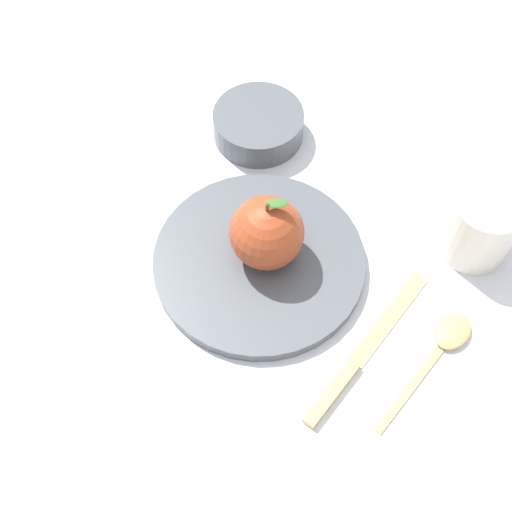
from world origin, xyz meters
name	(u,v)px	position (x,y,z in m)	size (l,w,h in m)	color
ground_plane	(262,273)	(0.00, 0.00, 0.00)	(2.40, 2.40, 0.00)	silver
dinner_plate	(256,261)	(0.00, 0.01, 0.01)	(0.24, 0.24, 0.01)	#4C5156
apple	(267,233)	(0.01, 0.02, 0.06)	(0.08, 0.08, 0.09)	#9E3D1E
side_bowl	(258,123)	(0.06, 0.20, 0.02)	(0.11, 0.11, 0.04)	#4C5156
cup	(482,224)	(0.24, -0.04, 0.05)	(0.08, 0.08, 0.08)	silver
knife	(357,359)	(0.06, -0.13, 0.00)	(0.19, 0.13, 0.01)	#D8B766
spoon	(444,343)	(0.15, -0.14, 0.01)	(0.15, 0.10, 0.01)	#D8B766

